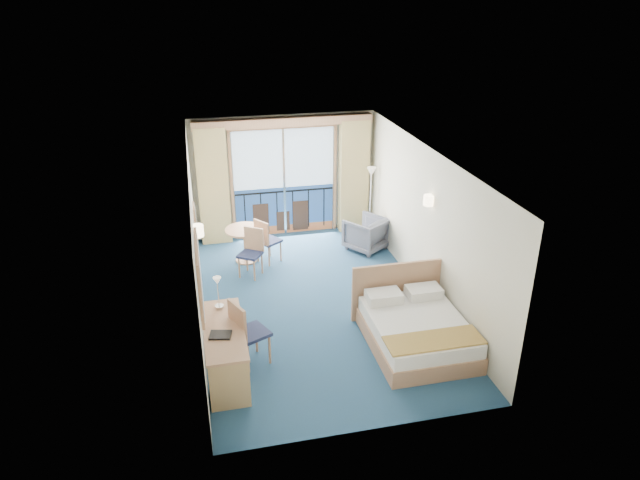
{
  "coord_description": "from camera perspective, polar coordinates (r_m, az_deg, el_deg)",
  "views": [
    {
      "loc": [
        -1.9,
        -8.62,
        5.24
      ],
      "look_at": [
        0.12,
        0.2,
        1.14
      ],
      "focal_mm": 32.0,
      "sensor_mm": 36.0,
      "label": 1
    }
  ],
  "objects": [
    {
      "name": "folder",
      "position": [
        8.11,
        -9.93,
        -9.33
      ],
      "size": [
        0.34,
        0.28,
        0.03
      ],
      "primitive_type": "cube",
      "rotation": [
        0.0,
        0.0,
        -0.22
      ],
      "color": "black",
      "rests_on": "desk"
    },
    {
      "name": "balcony_door",
      "position": [
        12.67,
        -3.62,
        5.48
      ],
      "size": [
        2.36,
        0.03,
        2.52
      ],
      "color": "navy",
      "rests_on": "room_walls"
    },
    {
      "name": "sconce_right",
      "position": [
        9.89,
        10.81,
        3.93
      ],
      "size": [
        0.18,
        0.18,
        0.18
      ],
      "primitive_type": "cylinder",
      "color": "#FFE3B2",
      "rests_on": "room_walls"
    },
    {
      "name": "pelmet",
      "position": [
        12.16,
        -3.67,
        11.73
      ],
      "size": [
        3.8,
        0.25,
        0.18
      ],
      "primitive_type": "cube",
      "color": "tan",
      "rests_on": "room_walls"
    },
    {
      "name": "floor",
      "position": [
        10.26,
        -0.41,
        -6.3
      ],
      "size": [
        6.5,
        6.5,
        0.0
      ],
      "primitive_type": "plane",
      "color": "navy",
      "rests_on": "ground"
    },
    {
      "name": "curtain_right",
      "position": [
        12.81,
        3.4,
        6.34
      ],
      "size": [
        0.65,
        0.22,
        2.55
      ],
      "primitive_type": "cube",
      "color": "#D6C476",
      "rests_on": "room_walls"
    },
    {
      "name": "bed",
      "position": [
        9.16,
        9.55,
        -8.75
      ],
      "size": [
        1.59,
        1.89,
        1.0
      ],
      "color": "tan",
      "rests_on": "ground"
    },
    {
      "name": "table_chair_b",
      "position": [
        11.08,
        -6.83,
        -0.92
      ],
      "size": [
        0.57,
        0.57,
        0.94
      ],
      "rotation": [
        0.0,
        0.0,
        -0.59
      ],
      "color": "#1E2547",
      "rests_on": "ground"
    },
    {
      "name": "curtain_left",
      "position": [
        12.35,
        -10.63,
        5.25
      ],
      "size": [
        0.65,
        0.22,
        2.55
      ],
      "primitive_type": "cube",
      "color": "#D6C476",
      "rests_on": "room_walls"
    },
    {
      "name": "room_walls",
      "position": [
        9.48,
        -0.44,
        2.98
      ],
      "size": [
        4.04,
        6.54,
        2.72
      ],
      "color": "beige",
      "rests_on": "ground"
    },
    {
      "name": "nightstand",
      "position": [
        10.29,
        9.84,
        -4.93
      ],
      "size": [
        0.4,
        0.38,
        0.52
      ],
      "primitive_type": "cube",
      "color": "tan",
      "rests_on": "ground"
    },
    {
      "name": "floor_lamp",
      "position": [
        12.53,
        5.12,
        5.55
      ],
      "size": [
        0.22,
        0.22,
        1.6
      ],
      "color": "silver",
      "rests_on": "ground"
    },
    {
      "name": "round_table",
      "position": [
        11.62,
        -7.5,
        0.33
      ],
      "size": [
        0.79,
        0.79,
        0.71
      ],
      "color": "tan",
      "rests_on": "ground"
    },
    {
      "name": "desk",
      "position": [
        8.09,
        -9.22,
        -12.43
      ],
      "size": [
        0.57,
        1.65,
        0.77
      ],
      "color": "tan",
      "rests_on": "ground"
    },
    {
      "name": "mirror",
      "position": [
        8.02,
        -11.97,
        -3.57
      ],
      "size": [
        0.05,
        1.25,
        0.95
      ],
      "color": "tan",
      "rests_on": "room_walls"
    },
    {
      "name": "sconce_left",
      "position": [
        8.7,
        -12.14,
        0.92
      ],
      "size": [
        0.18,
        0.18,
        0.18
      ],
      "primitive_type": "cylinder",
      "color": "#FFE3B2",
      "rests_on": "room_walls"
    },
    {
      "name": "desk_chair",
      "position": [
        8.49,
        -7.45,
        -8.9
      ],
      "size": [
        0.62,
        0.61,
        1.07
      ],
      "rotation": [
        0.0,
        0.0,
        2.0
      ],
      "color": "#1E2547",
      "rests_on": "ground"
    },
    {
      "name": "phone",
      "position": [
        10.16,
        9.76,
        -3.35
      ],
      "size": [
        0.21,
        0.18,
        0.09
      ],
      "primitive_type": "cube",
      "rotation": [
        0.0,
        0.0,
        0.11
      ],
      "color": "silver",
      "rests_on": "nightstand"
    },
    {
      "name": "wall_print",
      "position": [
        9.77,
        -12.39,
        1.94
      ],
      "size": [
        0.04,
        0.42,
        0.52
      ],
      "color": "tan",
      "rests_on": "room_walls"
    },
    {
      "name": "desk_lamp",
      "position": [
        8.57,
        -10.2,
        -4.57
      ],
      "size": [
        0.13,
        0.13,
        0.5
      ],
      "color": "silver",
      "rests_on": "desk"
    },
    {
      "name": "armchair",
      "position": [
        12.16,
        4.63,
        0.63
      ],
      "size": [
        1.06,
        1.07,
        0.71
      ],
      "primitive_type": "imported",
      "rotation": [
        0.0,
        0.0,
        3.75
      ],
      "color": "#4C4F5D",
      "rests_on": "ground"
    },
    {
      "name": "table_chair_a",
      "position": [
        11.5,
        -5.44,
        0.15
      ],
      "size": [
        0.57,
        0.57,
        0.95
      ],
      "rotation": [
        0.0,
        0.0,
        2.19
      ],
      "color": "#1E2547",
      "rests_on": "ground"
    }
  ]
}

